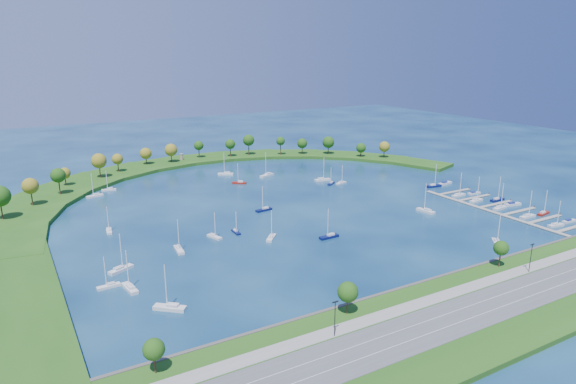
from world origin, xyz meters
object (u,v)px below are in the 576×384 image
moored_boat_8 (109,285)px  moored_boat_18 (267,175)px  harbor_tower (181,157)px  docked_boat_10 (434,185)px  moored_boat_12 (239,182)px  docked_boat_0 (556,224)px  moored_boat_7 (130,287)px  moored_boat_13 (497,242)px  moored_boat_9 (121,269)px  moored_boat_0 (264,209)px  moored_boat_15 (109,230)px  dock_system (501,209)px  docked_boat_7 (497,199)px  moored_boat_16 (214,236)px  moored_boat_3 (226,173)px  docked_boat_3 (543,213)px  docked_boat_2 (528,216)px  docked_boat_8 (459,195)px  moored_boat_17 (95,195)px  moored_boat_11 (341,182)px  moored_boat_10 (236,231)px  docked_boat_9 (474,193)px  docked_boat_11 (445,183)px  moored_boat_5 (331,183)px  docked_boat_4 (500,207)px  docked_boat_5 (512,204)px  docked_boat_1 (569,221)px  moored_boat_1 (322,179)px  moored_boat_6 (109,189)px  moored_boat_19 (179,249)px  moored_boat_20 (426,210)px  moored_boat_4 (329,236)px  docked_boat_6 (476,200)px

moored_boat_8 → moored_boat_18: 155.97m
harbor_tower → docked_boat_10: docked_boat_10 is taller
moored_boat_12 → docked_boat_0: 161.94m
harbor_tower → moored_boat_7: size_ratio=0.32×
moored_boat_8 → moored_boat_13: bearing=161.2°
moored_boat_9 → moored_boat_0: bearing=0.5°
moored_boat_15 → dock_system: bearing=-101.7°
docked_boat_7 → moored_boat_16: bearing=169.0°
moored_boat_3 → docked_boat_3: 175.58m
docked_boat_2 → docked_boat_8: size_ratio=1.00×
moored_boat_17 → docked_boat_7: moored_boat_17 is taller
moored_boat_11 → docked_boat_10: 51.57m
moored_boat_10 → moored_boat_18: bearing=146.4°
moored_boat_0 → docked_boat_3: moored_boat_0 is taller
moored_boat_15 → docked_boat_8: size_ratio=0.87×
docked_boat_9 → moored_boat_17: bearing=157.7°
moored_boat_13 → docked_boat_11: (52.23, 76.38, -0.22)m
moored_boat_5 → moored_boat_11: bearing=126.2°
docked_boat_0 → docked_boat_4: bearing=98.4°
moored_boat_7 → docked_boat_5: 185.46m
docked_boat_1 → docked_boat_5: docked_boat_5 is taller
docked_boat_7 → docked_boat_10: bearing=100.6°
moored_boat_11 → docked_boat_7: docked_boat_7 is taller
dock_system → docked_boat_11: docked_boat_11 is taller
dock_system → docked_boat_1: 29.40m
moored_boat_10 → docked_boat_3: docked_boat_3 is taller
moored_boat_15 → docked_boat_9: moored_boat_15 is taller
moored_boat_12 → moored_boat_16: (-45.33, -74.45, -0.02)m
docked_boat_2 → moored_boat_11: bearing=112.6°
moored_boat_3 → moored_boat_15: (-82.83, -69.23, -0.09)m
moored_boat_8 → docked_boat_9: moored_boat_8 is taller
moored_boat_1 → moored_boat_16: (-90.24, -56.20, -0.08)m
moored_boat_6 → docked_boat_9: moored_boat_6 is taller
moored_boat_13 → docked_boat_5: (50.34, 30.69, -0.28)m
moored_boat_19 → docked_boat_10: 154.76m
moored_boat_20 → docked_boat_4: size_ratio=1.07×
moored_boat_7 → moored_boat_15: size_ratio=1.20×
docked_boat_7 → docked_boat_8: docked_boat_8 is taller
moored_boat_0 → docked_boat_7: size_ratio=0.96×
moored_boat_3 → moored_boat_20: moored_boat_3 is taller
moored_boat_17 → moored_boat_4: bearing=111.5°
moored_boat_10 → moored_boat_20: bearing=79.5°
docked_boat_6 → docked_boat_9: size_ratio=1.67×
moored_boat_10 → docked_boat_0: 138.68m
moored_boat_3 → moored_boat_19: size_ratio=1.08×
docked_boat_9 → dock_system: bearing=-106.9°
moored_boat_7 → docked_boat_9: size_ratio=1.73×
moored_boat_9 → docked_boat_5: size_ratio=1.47×
harbor_tower → moored_boat_9: (-74.88, -159.12, -3.23)m
moored_boat_3 → moored_boat_13: 166.83m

